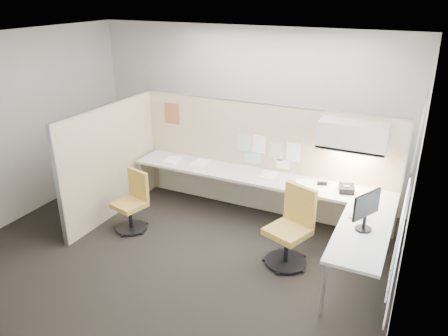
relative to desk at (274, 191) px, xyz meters
The scene contains 26 objects.
floor 1.58m from the desk, 129.58° to the right, with size 5.50×4.50×0.01m, color black.
ceiling 2.64m from the desk, 129.58° to the right, with size 5.50×4.50×0.01m, color white.
wall_back 1.66m from the desk, 129.62° to the left, with size 5.50×0.02×2.80m, color beige.
wall_front 3.59m from the desk, 105.41° to the right, with size 5.50×0.02×2.80m, color beige.
wall_left 3.93m from the desk, 162.99° to the right, with size 0.02×4.50×2.80m, color beige.
wall_right 2.28m from the desk, 31.75° to the right, with size 0.02×4.50×2.80m, color beige.
window_pane 2.32m from the desk, 32.11° to the right, with size 0.01×2.80×1.30m, color #ABB9C6.
partition_back 0.67m from the desk, 128.75° to the left, with size 4.10×0.06×1.75m, color beige.
partition_left 2.52m from the desk, 165.56° to the right, with size 0.06×2.20×1.75m, color beige.
desk is the anchor object (origin of this frame).
overhead_bin 1.35m from the desk, 15.24° to the left, with size 0.90×0.36×0.38m, color beige.
task_light_strip 1.22m from the desk, 15.24° to the left, with size 0.60×0.06×0.02m, color #FFEABF.
pinned_papers 0.69m from the desk, 124.37° to the left, with size 1.01×0.00×0.47m.
poster 2.19m from the desk, 167.47° to the left, with size 0.28×0.00×0.35m, color orange.
chair_left 2.09m from the desk, 154.09° to the right, with size 0.50×0.51×0.88m.
chair_right 0.90m from the desk, 56.33° to the right, with size 0.62×0.64×1.03m.
monitor 1.63m from the desk, 29.98° to the right, with size 0.23×0.42×0.48m.
phone 1.01m from the desk, ahead, with size 0.25×0.24×0.12m.
stapler 0.69m from the desk, 20.08° to the left, with size 0.14×0.04×0.05m, color black.
tape_dispenser 1.00m from the desk, 10.02° to the left, with size 0.10×0.06×0.06m, color black.
coat_hook 2.97m from the desk, 151.80° to the right, with size 0.18×0.42×1.29m.
paper_stack_0 1.80m from the desk, behind, with size 0.23×0.30×0.03m, color white.
paper_stack_1 1.36m from the desk, behind, with size 0.23×0.30×0.02m, color white.
paper_stack_2 0.32m from the desk, 128.71° to the left, with size 0.23×0.30×0.02m, color white.
paper_stack_3 0.44m from the desk, 16.51° to the left, with size 0.23×0.30×0.02m, color white.
paper_stack_4 1.34m from the desk, 18.41° to the right, with size 0.23×0.30×0.02m, color white.
Camera 1 is at (2.74, -4.36, 3.36)m, focal length 35.00 mm.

